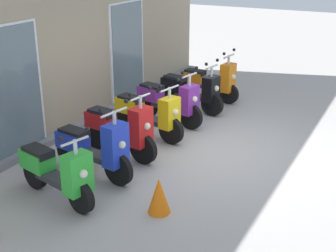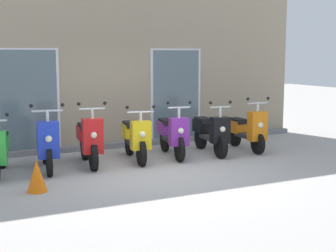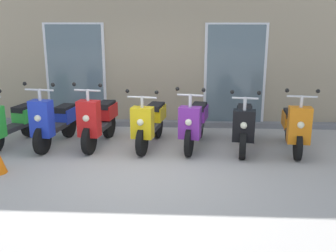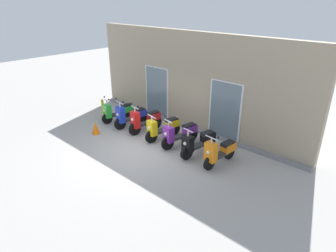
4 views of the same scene
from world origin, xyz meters
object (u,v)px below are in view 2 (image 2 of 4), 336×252
(scooter_red, at_px, (89,140))
(scooter_purple, at_px, (172,134))
(scooter_yellow, at_px, (135,137))
(scooter_orange, at_px, (247,129))
(scooter_blue, at_px, (47,144))
(scooter_black, at_px, (210,132))
(traffic_cone, at_px, (37,176))

(scooter_red, bearing_deg, scooter_purple, 0.82)
(scooter_yellow, relative_size, scooter_orange, 1.07)
(scooter_blue, relative_size, scooter_purple, 0.97)
(scooter_yellow, distance_m, scooter_orange, 2.69)
(scooter_orange, bearing_deg, scooter_black, 175.35)
(scooter_red, xyz_separation_m, scooter_purple, (1.84, 0.03, -0.01))
(scooter_red, height_order, scooter_purple, scooter_red)
(scooter_orange, relative_size, traffic_cone, 2.92)
(scooter_purple, relative_size, scooter_orange, 1.09)
(scooter_blue, bearing_deg, scooter_orange, -0.97)
(scooter_purple, relative_size, traffic_cone, 3.18)
(scooter_blue, bearing_deg, scooter_black, -0.03)
(scooter_yellow, bearing_deg, scooter_red, -178.93)
(scooter_yellow, height_order, scooter_black, scooter_black)
(scooter_black, bearing_deg, scooter_blue, 179.97)
(scooter_red, height_order, scooter_yellow, scooter_red)
(scooter_yellow, relative_size, scooter_purple, 0.98)
(scooter_red, distance_m, scooter_orange, 3.68)
(scooter_red, distance_m, scooter_black, 2.76)
(scooter_black, bearing_deg, traffic_cone, -160.77)
(scooter_purple, distance_m, scooter_black, 0.92)
(scooter_black, relative_size, traffic_cone, 3.11)
(scooter_blue, xyz_separation_m, scooter_purple, (2.68, 0.07, -0.00))
(scooter_black, bearing_deg, scooter_yellow, 177.79)
(scooter_yellow, bearing_deg, scooter_purple, 0.53)
(scooter_red, bearing_deg, scooter_yellow, 1.07)
(scooter_blue, height_order, scooter_black, scooter_blue)
(scooter_blue, distance_m, scooter_black, 3.60)
(scooter_red, xyz_separation_m, scooter_orange, (3.67, -0.12, -0.03))
(scooter_red, bearing_deg, scooter_orange, -1.93)
(scooter_blue, distance_m, scooter_red, 0.84)
(scooter_red, height_order, scooter_black, scooter_red)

